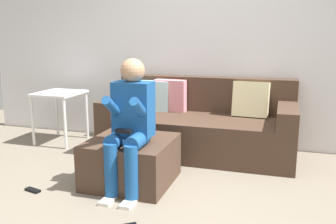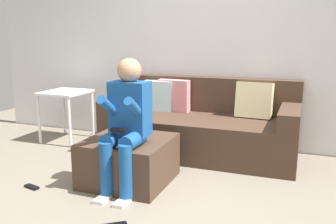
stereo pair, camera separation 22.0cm
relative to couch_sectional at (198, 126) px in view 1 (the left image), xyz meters
name	(u,v)px [view 1 (the left image)]	position (x,y,z in m)	size (l,w,h in m)	color
ground_plane	(151,205)	(-0.05, -1.52, -0.33)	(8.24, 8.24, 0.00)	slate
wall_back	(203,49)	(-0.05, 0.46, 0.90)	(6.34, 0.10, 2.46)	silver
couch_sectional	(198,126)	(0.00, 0.00, 0.00)	(2.22, 0.95, 0.88)	#473326
ottoman	(132,161)	(-0.40, -1.11, -0.11)	(0.77, 0.77, 0.43)	#473326
person_seated	(130,120)	(-0.33, -1.29, 0.33)	(0.34, 0.57, 1.20)	#194C8C
side_table	(60,100)	(-1.84, -0.11, 0.24)	(0.54, 0.59, 0.67)	white
remote_by_storage_bin	(33,190)	(-1.18, -1.58, -0.32)	(0.16, 0.06, 0.02)	black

